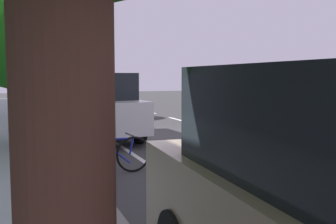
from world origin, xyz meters
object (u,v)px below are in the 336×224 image
Objects in this scene: street_tree_near_cyclist at (19,24)px; fire_hydrant at (32,102)px; parked_sedan_dark_blue_nearest at (54,95)px; cyclist_with_backpack at (91,119)px; street_tree_mid_block at (22,16)px; parked_suv_white_mid at (96,105)px; parked_pickup_grey_second at (72,98)px; bicycle_at_curb at (108,155)px.

street_tree_near_cyclist reaches higher than fire_hydrant.
parked_sedan_dark_blue_nearest is 2.58× the size of cyclist_with_backpack.
cyclist_with_backpack is at bearing 116.29° from street_tree_mid_block.
parked_suv_white_mid is at bearing -140.27° from street_tree_mid_block.
fire_hydrant is at bearing -92.81° from street_tree_mid_block.
parked_pickup_grey_second is at bearing 91.82° from parked_sedan_dark_blue_nearest.
cyclist_with_backpack is at bearing 78.28° from parked_suv_white_mid.
parked_sedan_dark_blue_nearest is at bearing -88.18° from parked_pickup_grey_second.
parked_pickup_grey_second is 1.12× the size of parked_suv_white_mid.
cyclist_with_backpack is at bearing 97.02° from street_tree_near_cyclist.
parked_pickup_grey_second is at bearing -93.92° from bicycle_at_curb.
parked_sedan_dark_blue_nearest is 4.12m from fire_hydrant.
bicycle_at_curb is at bearing 86.08° from parked_pickup_grey_second.
bicycle_at_curb is 1.02× the size of cyclist_with_backpack.
fire_hydrant is at bearing -86.30° from bicycle_at_curb.
parked_suv_white_mid is 3.56m from street_tree_mid_block.
street_tree_mid_block reaches higher than parked_sedan_dark_blue_nearest.
parked_sedan_dark_blue_nearest is 8.37m from street_tree_near_cyclist.
street_tree_mid_block reaches higher than fire_hydrant.
parked_sedan_dark_blue_nearest is at bearing -97.52° from street_tree_mid_block.
fire_hydrant reaches higher than bicycle_at_curb.
fire_hydrant is at bearing -98.49° from street_tree_near_cyclist.
fire_hydrant is at bearing -80.56° from parked_suv_white_mid.
parked_suv_white_mid is at bearing -101.72° from cyclist_with_backpack.
parked_pickup_grey_second is 6.42× the size of fire_hydrant.
parked_sedan_dark_blue_nearest is 17.70m from bicycle_at_curb.
street_tree_mid_block is (1.21, -2.44, 2.31)m from cyclist_with_backpack.
street_tree_mid_block reaches higher than cyclist_with_backpack.
parked_pickup_grey_second is at bearing -95.33° from cyclist_with_backpack.
parked_sedan_dark_blue_nearest is 0.92× the size of parked_suv_white_mid.
cyclist_with_backpack is at bearing 84.67° from parked_pickup_grey_second.
fire_hydrant is (1.42, 3.86, -0.20)m from parked_sedan_dark_blue_nearest.
parked_pickup_grey_second reaches higher than cyclist_with_backpack.
street_tree_mid_block is at bearing 90.00° from street_tree_near_cyclist.
fire_hydrant is at bearing 69.86° from parked_sedan_dark_blue_nearest.
cyclist_with_backpack is (0.75, 17.24, 0.29)m from parked_sedan_dark_blue_nearest.
fire_hydrant is (-0.54, -10.94, -2.80)m from street_tree_mid_block.
parked_pickup_grey_second is 1.05× the size of street_tree_near_cyclist.
parked_suv_white_mid reaches higher than bicycle_at_curb.
street_tree_near_cyclist is (2.17, 0.56, 3.12)m from parked_pickup_grey_second.
bicycle_at_curb is (0.74, 10.79, -0.52)m from parked_pickup_grey_second.
fire_hydrant is (1.53, -9.22, -0.47)m from parked_suv_white_mid.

